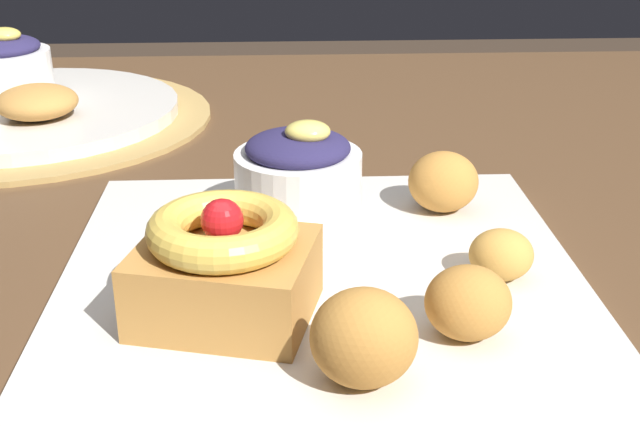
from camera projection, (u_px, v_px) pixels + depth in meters
dining_table at (246, 308)px, 0.66m from camera, size 1.29×0.94×0.73m
woven_placemat at (26, 119)px, 0.80m from camera, size 0.35×0.35×0.00m
front_plate at (322, 280)px, 0.49m from camera, size 0.30×0.30×0.01m
cake_slice at (219, 265)px, 0.43m from camera, size 0.11×0.10×0.07m
berry_ramekin at (298, 178)px, 0.54m from camera, size 0.08×0.08×0.07m
fritter_front at (443, 182)px, 0.56m from camera, size 0.05×0.05×0.04m
fritter_middle at (468, 303)px, 0.42m from camera, size 0.04×0.04×0.04m
fritter_back at (501, 255)px, 0.47m from camera, size 0.04×0.03×0.03m
fritter_extra at (364, 338)px, 0.38m from camera, size 0.05×0.05×0.05m
back_plate at (25, 111)px, 0.79m from camera, size 0.29×0.29×0.01m
back_ramekin at (3, 67)px, 0.80m from camera, size 0.09×0.09×0.07m
back_pastry at (37, 102)px, 0.75m from camera, size 0.07×0.07×0.03m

